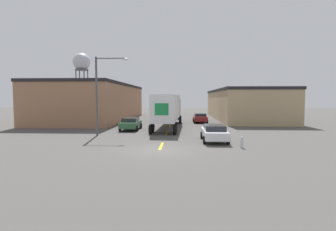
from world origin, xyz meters
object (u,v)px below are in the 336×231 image
object	(u,v)px
water_tower	(82,63)
fire_hydrant	(242,142)
parked_car_right_far	(200,118)
semi_truck	(169,108)
parked_car_right_near	(214,132)
parked_car_left_far	(131,123)
street_lamp	(101,89)

from	to	relation	value
water_tower	fire_hydrant	world-z (taller)	water_tower
parked_car_right_far	semi_truck	bearing A→B (deg)	-123.63
semi_truck	fire_hydrant	world-z (taller)	semi_truck
parked_car_right_near	water_tower	world-z (taller)	water_tower
parked_car_left_far	water_tower	size ratio (longest dim) A/B	0.29
parked_car_left_far	semi_truck	bearing A→B (deg)	34.13
parked_car_right_far	parked_car_right_near	world-z (taller)	same
water_tower	parked_car_left_far	bearing A→B (deg)	-62.20
semi_truck	parked_car_left_far	size ratio (longest dim) A/B	3.37
parked_car_left_far	fire_hydrant	xyz separation A→B (m)	(10.23, -10.46, -0.33)
parked_car_left_far	water_tower	distance (m)	46.60
street_lamp	fire_hydrant	distance (m)	14.03
water_tower	street_lamp	size ratio (longest dim) A/B	2.07
semi_truck	parked_car_right_far	world-z (taller)	semi_truck
parked_car_right_far	fire_hydrant	size ratio (longest dim) A/B	5.31
parked_car_right_far	parked_car_left_far	world-z (taller)	same
semi_truck	street_lamp	size ratio (longest dim) A/B	2.00
parked_car_right_near	fire_hydrant	size ratio (longest dim) A/B	5.31
semi_truck	parked_car_left_far	xyz separation A→B (m)	(-4.20, -2.84, -1.66)
semi_truck	parked_car_left_far	distance (m)	5.33
parked_car_right_far	parked_car_left_far	xyz separation A→B (m)	(-8.58, -9.43, 0.00)
water_tower	parked_car_right_near	bearing A→B (deg)	-58.03
parked_car_right_near	parked_car_left_far	size ratio (longest dim) A/B	1.00
parked_car_right_far	fire_hydrant	bearing A→B (deg)	-85.27
parked_car_right_far	parked_car_right_near	distance (m)	17.01
parked_car_right_near	street_lamp	xyz separation A→B (m)	(-10.51, 2.82, 3.74)
street_lamp	fire_hydrant	size ratio (longest dim) A/B	8.97
parked_car_left_far	street_lamp	xyz separation A→B (m)	(-1.93, -4.75, 3.74)
water_tower	fire_hydrant	distance (m)	60.45
fire_hydrant	parked_car_right_near	bearing A→B (deg)	119.69
semi_truck	fire_hydrant	size ratio (longest dim) A/B	17.91
parked_car_right_far	water_tower	xyz separation A→B (m)	(-29.55, 30.34, 12.26)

